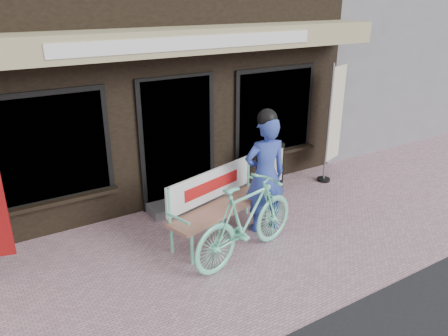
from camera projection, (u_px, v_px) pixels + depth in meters
ground at (243, 256)px, 6.04m from camera, size 70.00×70.00×0.00m
storefront at (110, 14)px, 8.87m from camera, size 7.00×6.77×6.00m
neighbor_right_near at (374, 14)px, 13.49m from camera, size 10.00×7.00×5.60m
bench at (217, 199)px, 6.40m from camera, size 1.88×0.94×0.99m
person at (265, 173)px, 6.41m from camera, size 0.72×0.55×1.89m
bicycle at (246, 220)px, 5.83m from camera, size 1.94×0.95×1.12m
nobori_cream at (334, 120)px, 8.21m from camera, size 0.67×0.35×2.26m
menu_stand at (270, 169)px, 7.70m from camera, size 0.49×0.24×0.97m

